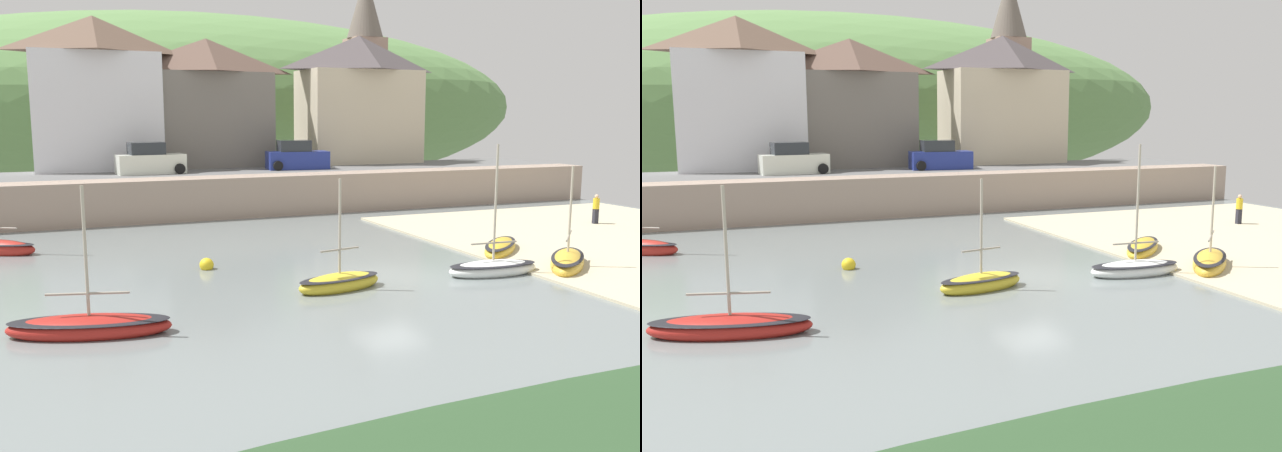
{
  "view_description": "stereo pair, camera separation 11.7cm",
  "coord_description": "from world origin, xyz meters",
  "views": [
    {
      "loc": [
        -11.75,
        -21.95,
        6.0
      ],
      "look_at": [
        -1.7,
        2.82,
        1.58
      ],
      "focal_mm": 37.72,
      "sensor_mm": 36.0,
      "label": 1
    },
    {
      "loc": [
        -11.64,
        -21.99,
        6.0
      ],
      "look_at": [
        -1.7,
        2.82,
        1.58
      ],
      "focal_mm": 37.72,
      "sensor_mm": 36.0,
      "label": 2
    }
  ],
  "objects": [
    {
      "name": "sailboat_far_left",
      "position": [
        -10.95,
        -3.02,
        0.24
      ],
      "size": [
        4.68,
        2.51,
        4.31
      ],
      "rotation": [
        0.0,
        0.0,
        -0.26
      ],
      "color": "#A7201A",
      "rests_on": "ground"
    },
    {
      "name": "person_near_water",
      "position": [
        16.04,
        6.2,
        0.98
      ],
      "size": [
        0.34,
        0.34,
        1.62
      ],
      "color": "#282833",
      "rests_on": "ground"
    },
    {
      "name": "motorboat_with_cabin",
      "position": [
        6.5,
        1.92,
        0.24
      ],
      "size": [
        3.76,
        3.64,
        0.77
      ],
      "rotation": [
        0.0,
        0.0,
        0.76
      ],
      "color": "gold",
      "rests_on": "ground"
    },
    {
      "name": "sailboat_tall_mast",
      "position": [
        -2.57,
        -1.13,
        0.25
      ],
      "size": [
        3.42,
        1.74,
        4.04
      ],
      "rotation": [
        0.0,
        0.0,
        0.19
      ],
      "color": "gold",
      "rests_on": "ground"
    },
    {
      "name": "ground",
      "position": [
        1.4,
        -9.56,
        0.16
      ],
      "size": [
        48.0,
        41.0,
        0.61
      ],
      "color": "slate"
    },
    {
      "name": "church_with_spire",
      "position": [
        12.98,
        29.2,
        10.15
      ],
      "size": [
        3.0,
        3.0,
        15.03
      ],
      "color": "tan",
      "rests_on": "ground"
    },
    {
      "name": "waterfront_building_left",
      "position": [
        -8.53,
        25.2,
        7.47
      ],
      "size": [
        8.29,
        5.03,
        9.95
      ],
      "color": "silver",
      "rests_on": "ground"
    },
    {
      "name": "mooring_buoy",
      "position": [
        -6.18,
        3.7,
        0.17
      ],
      "size": [
        0.56,
        0.56,
        0.56
      ],
      "color": "yellow",
      "rests_on": "ground"
    },
    {
      "name": "quay_seawall",
      "position": [
        0.0,
        17.5,
        1.36
      ],
      "size": [
        48.0,
        9.4,
        2.4
      ],
      "color": "gray",
      "rests_on": "ground"
    },
    {
      "name": "parked_car_near_slipway",
      "position": [
        -5.85,
        20.7,
        3.2
      ],
      "size": [
        4.23,
        2.06,
        1.95
      ],
      "rotation": [
        0.0,
        0.0,
        0.09
      ],
      "color": "silver",
      "rests_on": "ground"
    },
    {
      "name": "fishing_boat_green",
      "position": [
        3.74,
        -1.29,
        0.25
      ],
      "size": [
        3.79,
        1.57,
        5.11
      ],
      "rotation": [
        0.0,
        0.0,
        -0.07
      ],
      "color": "white",
      "rests_on": "ground"
    },
    {
      "name": "parked_car_by_wall",
      "position": [
        3.86,
        20.7,
        3.2
      ],
      "size": [
        4.24,
        2.08,
        1.95
      ],
      "rotation": [
        0.0,
        0.0,
        -0.09
      ],
      "color": "navy",
      "rests_on": "ground"
    },
    {
      "name": "hillside_backdrop",
      "position": [
        4.0,
        55.2,
        6.95
      ],
      "size": [
        80.0,
        44.0,
        19.86
      ],
      "color": "#5D884B",
      "rests_on": "ground"
    },
    {
      "name": "rowboat_small_beached",
      "position": [
        7.06,
        -1.59,
        0.28
      ],
      "size": [
        3.88,
        3.82,
        4.26
      ],
      "rotation": [
        0.0,
        0.0,
        0.77
      ],
      "color": "gold",
      "rests_on": "ground"
    },
    {
      "name": "waterfront_building_centre",
      "position": [
        -1.12,
        25.2,
        6.9
      ],
      "size": [
        8.93,
        4.45,
        8.82
      ],
      "color": "slate",
      "rests_on": "ground"
    },
    {
      "name": "waterfront_building_right",
      "position": [
        10.57,
        25.2,
        7.24
      ],
      "size": [
        9.06,
        5.23,
        9.5
      ],
      "color": "beige",
      "rests_on": "ground"
    }
  ]
}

